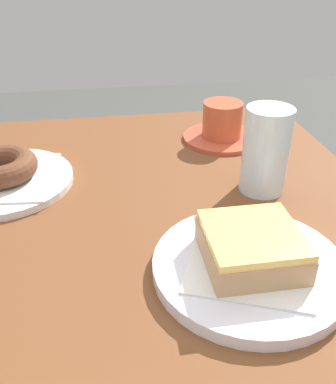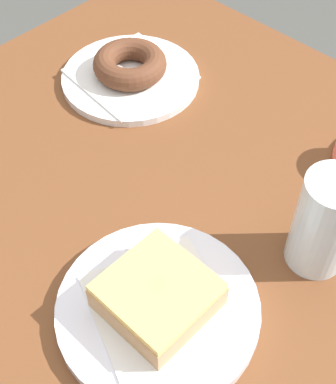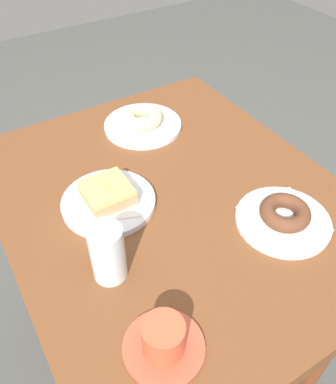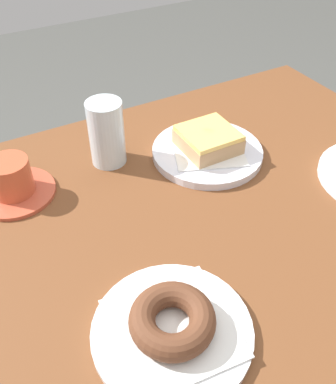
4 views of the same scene
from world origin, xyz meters
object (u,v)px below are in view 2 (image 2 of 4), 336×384
donut_glazed_square (158,295)px  donut_chocolate_ring (130,64)px  plate_chocolate_ring (131,78)px  plate_glazed_square (158,309)px  water_glass (325,223)px

donut_glazed_square → donut_chocolate_ring: size_ratio=0.93×
donut_chocolate_ring → plate_chocolate_ring: bearing=0.0°
plate_glazed_square → donut_chocolate_ring: bearing=50.6°
plate_glazed_square → donut_glazed_square: size_ratio=2.12×
water_glass → donut_chocolate_ring: bearing=78.9°
donut_glazed_square → water_glass: bearing=-24.0°
plate_glazed_square → donut_chocolate_ring: (0.26, 0.31, 0.02)m
plate_chocolate_ring → donut_chocolate_ring: bearing=0.0°
donut_glazed_square → water_glass: 0.20m
plate_glazed_square → plate_chocolate_ring: bearing=50.6°
plate_glazed_square → water_glass: water_glass is taller
plate_glazed_square → water_glass: (0.18, -0.08, 0.06)m
donut_glazed_square → plate_chocolate_ring: 0.40m
donut_chocolate_ring → plate_glazed_square: bearing=-129.4°
plate_glazed_square → donut_glazed_square: 0.03m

